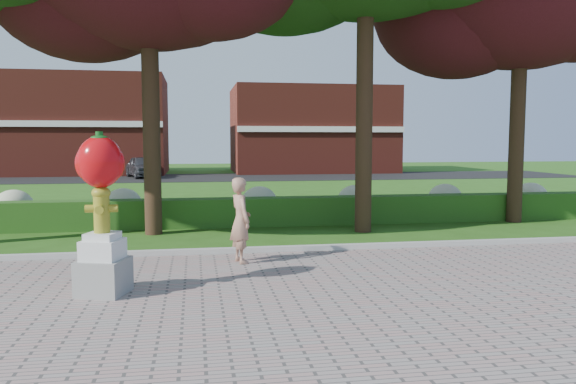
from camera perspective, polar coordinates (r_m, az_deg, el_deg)
The scene contains 10 objects.
ground at distance 9.21m, azimuth -3.45°, elevation -10.08°, with size 100.00×100.00×0.00m, color #285415.
curb at distance 12.10m, azimuth -4.94°, elevation -6.00°, with size 40.00×0.18×0.15m, color #ADADA5.
lawn_hedge at distance 15.99m, azimuth -6.08°, elevation -2.06°, with size 24.00×0.70×0.80m, color #1F4E16.
hydrangea_row at distance 17.00m, azimuth -4.36°, elevation -1.10°, with size 20.10×1.10×0.99m.
street at distance 36.92m, azimuth -8.00°, elevation 1.47°, with size 50.00×8.00×0.02m, color black.
building_left at distance 43.80m, azimuth -21.54°, elevation 6.32°, with size 14.00×8.00×7.00m, color maroon.
building_right at distance 43.76m, azimuth 2.33°, elevation 6.29°, with size 12.00×8.00×6.40m, color maroon.
hydrant_sculpture at distance 9.12m, azimuth -18.41°, elevation -1.65°, with size 0.86×0.86×2.53m.
woman at distance 11.03m, azimuth -4.83°, elevation -2.87°, with size 0.61×0.40×1.68m, color tan.
parked_car at distance 37.69m, azimuth -14.54°, elevation 2.52°, with size 1.66×4.13×1.41m, color #393B40.
Camera 1 is at (-0.91, -8.83, 2.44)m, focal length 35.00 mm.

